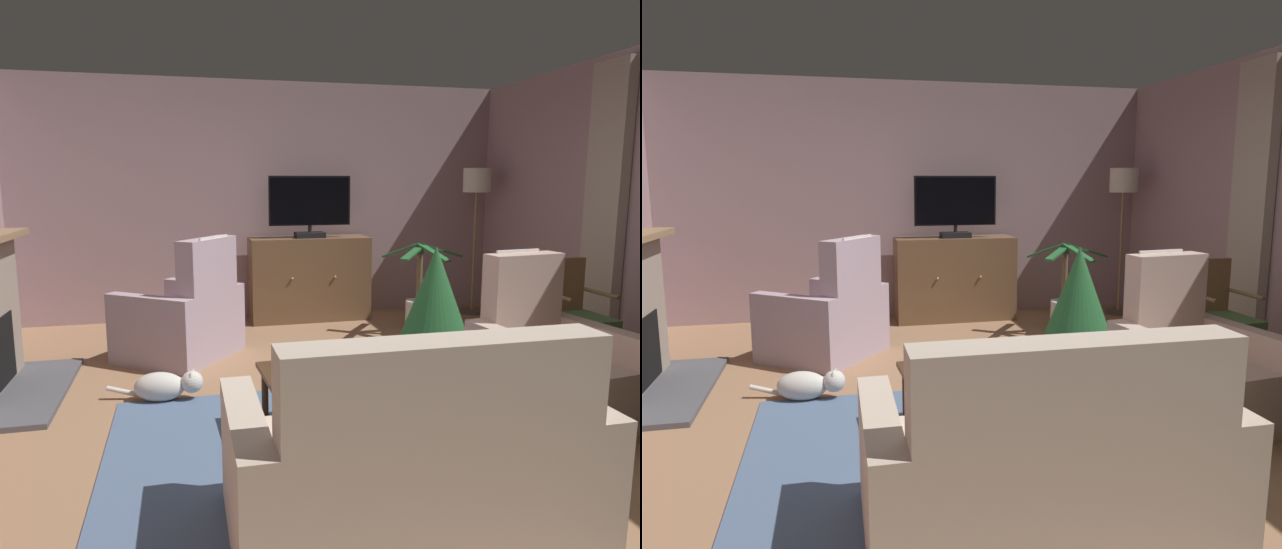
{
  "view_description": "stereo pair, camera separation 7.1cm",
  "coord_description": "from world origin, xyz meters",
  "views": [
    {
      "loc": [
        -0.96,
        -3.69,
        1.58
      ],
      "look_at": [
        -0.0,
        0.3,
        0.91
      ],
      "focal_mm": 32.19,
      "sensor_mm": 36.0,
      "label": 1
    },
    {
      "loc": [
        -0.89,
        -3.71,
        1.58
      ],
      "look_at": [
        -0.0,
        0.3,
        0.91
      ],
      "focal_mm": 32.19,
      "sensor_mm": 36.0,
      "label": 2
    }
  ],
  "objects": [
    {
      "name": "wall_back",
      "position": [
        0.0,
        3.01,
        1.35
      ],
      "size": [
        6.19,
        0.1,
        2.7
      ],
      "primitive_type": "cube",
      "color": "gray",
      "rests_on": "ground_plane"
    },
    {
      "name": "potted_plant_tall_palm_by_window",
      "position": [
        1.37,
        1.68,
        0.28
      ],
      "size": [
        0.83,
        0.75,
        0.96
      ],
      "color": "beige",
      "rests_on": "ground_plane"
    },
    {
      "name": "armchair_near_window",
      "position": [
        1.42,
        -0.41,
        0.33
      ],
      "size": [
        0.93,
        0.98,
        1.1
      ],
      "color": "#BC9E8E",
      "rests_on": "ground_plane"
    },
    {
      "name": "television",
      "position": [
        0.43,
        2.61,
        1.32
      ],
      "size": [
        0.93,
        0.2,
        0.69
      ],
      "color": "black",
      "rests_on": "tv_cabinet"
    },
    {
      "name": "tv_cabinet",
      "position": [
        0.43,
        2.66,
        0.45
      ],
      "size": [
        1.36,
        0.51,
        0.95
      ],
      "color": "#4A3523",
      "rests_on": "ground_plane"
    },
    {
      "name": "rug_central",
      "position": [
        -0.16,
        -0.53,
        0.01
      ],
      "size": [
        2.6,
        1.93,
        0.01
      ],
      "primitive_type": "cube",
      "color": "slate",
      "rests_on": "ground_plane"
    },
    {
      "name": "side_chair_nearest_door",
      "position": [
        2.15,
        0.33,
        0.51
      ],
      "size": [
        0.48,
        0.49,
        0.94
      ],
      "color": "#4C703D",
      "rests_on": "ground_plane"
    },
    {
      "name": "sofa_floral",
      "position": [
        -0.01,
        -1.49,
        0.33
      ],
      "size": [
        1.6,
        0.91,
        0.99
      ],
      "color": "#C6B29E",
      "rests_on": "ground_plane"
    },
    {
      "name": "cat",
      "position": [
        -1.13,
        0.44,
        0.11
      ],
      "size": [
        0.69,
        0.27,
        0.23
      ],
      "color": "beige",
      "rests_on": "ground_plane"
    },
    {
      "name": "floor_lamp",
      "position": [
        2.41,
        2.49,
        1.39
      ],
      "size": [
        0.32,
        0.32,
        1.73
      ],
      "color": "#4C4233",
      "rests_on": "ground_plane"
    },
    {
      "name": "potted_plant_small_fern_corner",
      "position": [
        1.05,
        0.6,
        0.58
      ],
      "size": [
        0.61,
        0.61,
        1.06
      ],
      "color": "beige",
      "rests_on": "ground_plane"
    },
    {
      "name": "coffee_table",
      "position": [
        -0.01,
        -0.34,
        0.37
      ],
      "size": [
        1.05,
        0.58,
        0.42
      ],
      "color": "#422B19",
      "rests_on": "ground_plane"
    },
    {
      "name": "ground_plane",
      "position": [
        0.0,
        0.0,
        -0.02
      ],
      "size": [
        6.19,
        6.53,
        0.04
      ],
      "primitive_type": "cube",
      "color": "#936B4C"
    },
    {
      "name": "curtain_panel_far",
      "position": [
        2.74,
        0.75,
        1.49
      ],
      "size": [
        0.1,
        0.44,
        2.27
      ],
      "primitive_type": "cube",
      "color": "#B2A393"
    },
    {
      "name": "armchair_by_fireplace",
      "position": [
        -0.98,
        1.5,
        0.34
      ],
      "size": [
        1.22,
        1.24,
        1.11
      ],
      "color": "#AD93A3",
      "rests_on": "ground_plane"
    },
    {
      "name": "tv_remote",
      "position": [
        -0.11,
        -0.4,
        0.43
      ],
      "size": [
        0.07,
        0.18,
        0.02
      ],
      "primitive_type": "cube",
      "rotation": [
        0.0,
        0.0,
        4.58
      ],
      "color": "black",
      "rests_on": "coffee_table"
    },
    {
      "name": "folded_newspaper",
      "position": [
        -0.05,
        -0.29,
        0.42
      ],
      "size": [
        0.35,
        0.3,
        0.01
      ],
      "primitive_type": "cube",
      "rotation": [
        0.0,
        0.0,
        -0.32
      ],
      "color": "silver",
      "rests_on": "coffee_table"
    }
  ]
}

